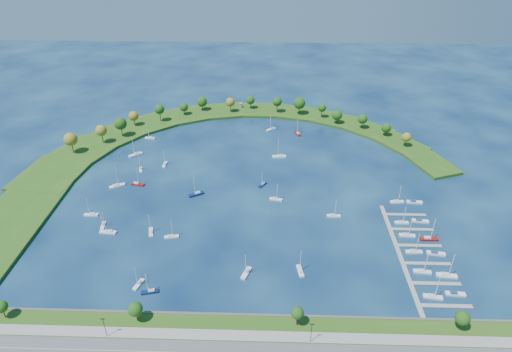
{
  "coord_description": "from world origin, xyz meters",
  "views": [
    {
      "loc": [
        12.33,
        -226.8,
        144.49
      ],
      "look_at": [
        5.0,
        5.0,
        4.0
      ],
      "focal_mm": 30.5,
      "sensor_mm": 36.0,
      "label": 1
    }
  ],
  "objects_px": {
    "moored_boat_6": "(271,129)",
    "moored_boat_11": "(151,232)",
    "moored_boat_10": "(334,215)",
    "docked_boat_7": "(429,238)",
    "dock_system": "(414,254)",
    "moored_boat_13": "(165,164)",
    "moored_boat_16": "(117,186)",
    "moored_boat_18": "(150,291)",
    "docked_boat_6": "(407,235)",
    "moored_boat_17": "(196,194)",
    "moored_boat_0": "(108,232)",
    "moored_boat_4": "(246,272)",
    "harbor_tower": "(241,105)",
    "moored_boat_1": "(298,133)",
    "moored_boat_15": "(138,184)",
    "moored_boat_7": "(171,236)",
    "docked_boat_11": "(414,202)",
    "moored_boat_8": "(91,214)",
    "moored_boat_21": "(139,284)",
    "moored_boat_12": "(279,156)",
    "docked_boat_2": "(422,271)",
    "docked_boat_0": "(433,296)",
    "docked_boat_5": "(436,253)",
    "moored_boat_5": "(150,138)",
    "docked_boat_10": "(397,201)",
    "moored_boat_20": "(276,199)",
    "moored_boat_19": "(263,184)",
    "moored_boat_9": "(141,169)",
    "moored_boat_3": "(103,225)",
    "docked_boat_3": "(447,275)",
    "docked_boat_9": "(420,221)",
    "docked_boat_1": "(455,294)",
    "docked_boat_8": "(402,222)",
    "moored_boat_14": "(136,154)",
    "moored_boat_2": "(300,271)"
  },
  "relations": [
    {
      "from": "moored_boat_16",
      "to": "moored_boat_18",
      "type": "height_order",
      "value": "moored_boat_16"
    },
    {
      "from": "moored_boat_14",
      "to": "moored_boat_1",
      "type": "bearing_deg",
      "value": 159.68
    },
    {
      "from": "docked_boat_6",
      "to": "moored_boat_17",
      "type": "bearing_deg",
      "value": 166.43
    },
    {
      "from": "moored_boat_6",
      "to": "moored_boat_11",
      "type": "xyz_separation_m",
      "value": [
        -63.11,
        -129.66,
        -0.02
      ]
    },
    {
      "from": "moored_boat_1",
      "to": "moored_boat_15",
      "type": "xyz_separation_m",
      "value": [
        -102.92,
        -75.56,
        0.02
      ]
    },
    {
      "from": "moored_boat_5",
      "to": "moored_boat_8",
      "type": "bearing_deg",
      "value": 90.15
    },
    {
      "from": "moored_boat_20",
      "to": "moored_boat_9",
      "type": "bearing_deg",
      "value": 171.83
    },
    {
      "from": "moored_boat_8",
      "to": "moored_boat_17",
      "type": "xyz_separation_m",
      "value": [
        55.56,
        22.39,
        0.06
      ]
    },
    {
      "from": "moored_boat_5",
      "to": "moored_boat_20",
      "type": "height_order",
      "value": "moored_boat_5"
    },
    {
      "from": "moored_boat_8",
      "to": "moored_boat_21",
      "type": "bearing_deg",
      "value": 124.42
    },
    {
      "from": "moored_boat_5",
      "to": "moored_boat_8",
      "type": "height_order",
      "value": "moored_boat_8"
    },
    {
      "from": "dock_system",
      "to": "moored_boat_2",
      "type": "xyz_separation_m",
      "value": [
        -56.98,
        -13.91,
        0.55
      ]
    },
    {
      "from": "moored_boat_12",
      "to": "docked_boat_9",
      "type": "bearing_deg",
      "value": 131.14
    },
    {
      "from": "moored_boat_12",
      "to": "docked_boat_6",
      "type": "xyz_separation_m",
      "value": [
        65.39,
        -83.86,
        -0.06
      ]
    },
    {
      "from": "moored_boat_7",
      "to": "docked_boat_0",
      "type": "height_order",
      "value": "docked_boat_0"
    },
    {
      "from": "dock_system",
      "to": "moored_boat_1",
      "type": "distance_m",
      "value": 144.29
    },
    {
      "from": "moored_boat_10",
      "to": "moored_boat_7",
      "type": "bearing_deg",
      "value": -166.78
    },
    {
      "from": "moored_boat_12",
      "to": "moored_boat_13",
      "type": "distance_m",
      "value": 78.01
    },
    {
      "from": "harbor_tower",
      "to": "moored_boat_8",
      "type": "height_order",
      "value": "moored_boat_8"
    },
    {
      "from": "moored_boat_19",
      "to": "moored_boat_9",
      "type": "bearing_deg",
      "value": -66.76
    },
    {
      "from": "docked_boat_11",
      "to": "moored_boat_10",
      "type": "bearing_deg",
      "value": -158.86
    },
    {
      "from": "moored_boat_19",
      "to": "docked_boat_3",
      "type": "height_order",
      "value": "docked_boat_3"
    },
    {
      "from": "moored_boat_6",
      "to": "docked_boat_10",
      "type": "relative_size",
      "value": 1.02
    },
    {
      "from": "moored_boat_17",
      "to": "docked_boat_1",
      "type": "relative_size",
      "value": 1.54
    },
    {
      "from": "moored_boat_17",
      "to": "docked_boat_0",
      "type": "xyz_separation_m",
      "value": [
        115.69,
        -77.65,
        -0.04
      ]
    },
    {
      "from": "docked_boat_3",
      "to": "harbor_tower",
      "type": "bearing_deg",
      "value": 125.19
    },
    {
      "from": "dock_system",
      "to": "moored_boat_13",
      "type": "bearing_deg",
      "value": 149.18
    },
    {
      "from": "moored_boat_18",
      "to": "moored_boat_21",
      "type": "height_order",
      "value": "moored_boat_18"
    },
    {
      "from": "harbor_tower",
      "to": "moored_boat_7",
      "type": "bearing_deg",
      "value": -98.45
    },
    {
      "from": "moored_boat_0",
      "to": "moored_boat_4",
      "type": "distance_m",
      "value": 79.47
    },
    {
      "from": "docked_boat_10",
      "to": "moored_boat_8",
      "type": "bearing_deg",
      "value": -179.56
    },
    {
      "from": "moored_boat_16",
      "to": "docked_boat_8",
      "type": "height_order",
      "value": "moored_boat_16"
    },
    {
      "from": "docked_boat_0",
      "to": "docked_boat_2",
      "type": "relative_size",
      "value": 1.0
    },
    {
      "from": "docked_boat_5",
      "to": "docked_boat_6",
      "type": "distance_m",
      "value": 17.31
    },
    {
      "from": "moored_boat_21",
      "to": "docked_boat_7",
      "type": "relative_size",
      "value": 0.78
    },
    {
      "from": "moored_boat_14",
      "to": "moored_boat_9",
      "type": "bearing_deg",
      "value": 75.19
    },
    {
      "from": "moored_boat_10",
      "to": "moored_boat_20",
      "type": "distance_m",
      "value": 35.43
    },
    {
      "from": "moored_boat_10",
      "to": "docked_boat_0",
      "type": "distance_m",
      "value": 68.87
    },
    {
      "from": "moored_boat_12",
      "to": "docked_boat_2",
      "type": "distance_m",
      "value": 128.56
    },
    {
      "from": "moored_boat_3",
      "to": "moored_boat_18",
      "type": "xyz_separation_m",
      "value": [
        36.76,
        -46.66,
        0.02
      ]
    },
    {
      "from": "moored_boat_7",
      "to": "moored_boat_16",
      "type": "distance_m",
      "value": 64.19
    },
    {
      "from": "moored_boat_2",
      "to": "moored_boat_20",
      "type": "relative_size",
      "value": 1.07
    },
    {
      "from": "moored_boat_6",
      "to": "moored_boat_13",
      "type": "height_order",
      "value": "moored_boat_6"
    },
    {
      "from": "harbor_tower",
      "to": "moored_boat_20",
      "type": "xyz_separation_m",
      "value": [
        28.9,
        -136.41,
        -3.15
      ]
    },
    {
      "from": "harbor_tower",
      "to": "moored_boat_0",
      "type": "relative_size",
      "value": 0.31
    },
    {
      "from": "moored_boat_10",
      "to": "docked_boat_7",
      "type": "bearing_deg",
      "value": -22.15
    },
    {
      "from": "moored_boat_7",
      "to": "moored_boat_8",
      "type": "distance_m",
      "value": 51.63
    },
    {
      "from": "moored_boat_0",
      "to": "docked_boat_5",
      "type": "distance_m",
      "value": 167.71
    },
    {
      "from": "moored_boat_8",
      "to": "moored_boat_13",
      "type": "xyz_separation_m",
      "value": [
        29.02,
        57.62,
        -0.01
      ]
    },
    {
      "from": "moored_boat_11",
      "to": "harbor_tower",
      "type": "bearing_deg",
      "value": -26.6
    }
  ]
}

